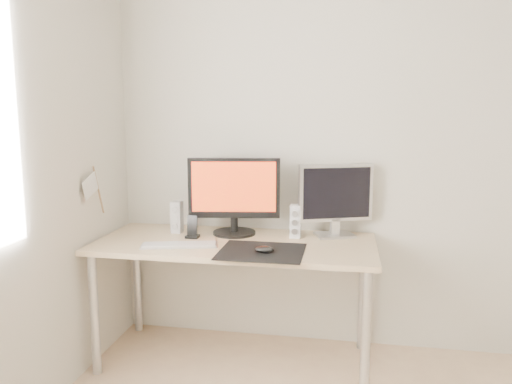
{
  "coord_description": "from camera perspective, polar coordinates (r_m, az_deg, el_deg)",
  "views": [
    {
      "loc": [
        -0.31,
        -1.34,
        1.47
      ],
      "look_at": [
        -0.82,
        1.45,
        1.01
      ],
      "focal_mm": 35.0,
      "sensor_mm": 36.0,
      "label": 1
    }
  ],
  "objects": [
    {
      "name": "wall_back",
      "position": [
        3.11,
        16.1,
        4.79
      ],
      "size": [
        3.5,
        0.0,
        3.5
      ],
      "primitive_type": "plane",
      "rotation": [
        1.57,
        0.0,
        0.0
      ],
      "color": "silver",
      "rests_on": "ground"
    },
    {
      "name": "mousepad",
      "position": [
        2.67,
        0.64,
        -6.81
      ],
      "size": [
        0.45,
        0.4,
        0.0
      ],
      "primitive_type": "cube",
      "color": "black",
      "rests_on": "desk"
    },
    {
      "name": "mouse",
      "position": [
        2.64,
        0.96,
        -6.59
      ],
      "size": [
        0.1,
        0.06,
        0.04
      ],
      "primitive_type": "ellipsoid",
      "color": "black",
      "rests_on": "mousepad"
    },
    {
      "name": "desk",
      "position": [
        2.91,
        -2.41,
        -7.15
      ],
      "size": [
        1.6,
        0.7,
        0.73
      ],
      "color": "#D1B587",
      "rests_on": "ground"
    },
    {
      "name": "main_monitor",
      "position": [
        3.0,
        -2.52,
        -0.13
      ],
      "size": [
        0.55,
        0.3,
        0.47
      ],
      "color": "black",
      "rests_on": "desk"
    },
    {
      "name": "second_monitor",
      "position": [
        2.99,
        9.09,
        -0.52
      ],
      "size": [
        0.43,
        0.23,
        0.43
      ],
      "color": "silver",
      "rests_on": "desk"
    },
    {
      "name": "speaker_left",
      "position": [
        3.11,
        -9.02,
        -2.84
      ],
      "size": [
        0.06,
        0.08,
        0.2
      ],
      "color": "silver",
      "rests_on": "desk"
    },
    {
      "name": "speaker_right",
      "position": [
        2.96,
        4.54,
        -3.35
      ],
      "size": [
        0.06,
        0.08,
        0.2
      ],
      "color": "white",
      "rests_on": "desk"
    },
    {
      "name": "keyboard",
      "position": [
        2.81,
        -8.73,
        -5.99
      ],
      "size": [
        0.44,
        0.22,
        0.02
      ],
      "color": "silver",
      "rests_on": "desk"
    },
    {
      "name": "phone_dock",
      "position": [
        2.98,
        -7.28,
        -4.45
      ],
      "size": [
        0.08,
        0.06,
        0.13
      ],
      "color": "black",
      "rests_on": "desk"
    },
    {
      "name": "pennant",
      "position": [
        2.97,
        -18.13,
        0.57
      ],
      "size": [
        0.01,
        0.23,
        0.29
      ],
      "color": "#A57F54",
      "rests_on": "wall_left"
    }
  ]
}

